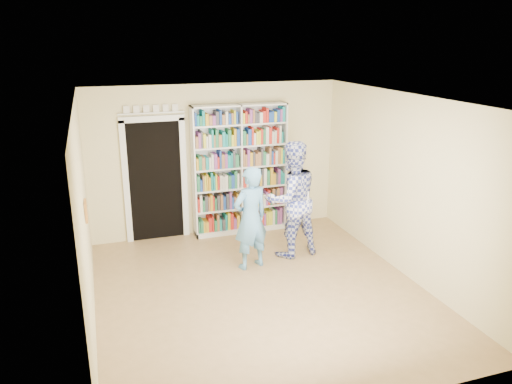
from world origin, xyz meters
TOP-DOWN VIEW (x-y plane):
  - floor at (0.00, 0.00)m, footprint 5.00×5.00m
  - ceiling at (0.00, 0.00)m, footprint 5.00×5.00m
  - wall_back at (0.00, 2.50)m, footprint 4.50×0.00m
  - wall_left at (-2.25, 0.00)m, footprint 0.00×5.00m
  - wall_right at (2.25, 0.00)m, footprint 0.00×5.00m
  - bookshelf at (0.39, 2.34)m, footprint 1.71×0.32m
  - doorway at (-1.10, 2.48)m, footprint 1.10×0.08m
  - wall_art at (-2.23, 0.20)m, footprint 0.03×0.25m
  - man_blue at (0.11, 0.83)m, footprint 0.68×0.54m
  - man_plaid at (0.88, 1.09)m, footprint 1.02×0.84m
  - paper_sheet at (1.00, 0.91)m, footprint 0.20×0.04m

SIDE VIEW (x-z plane):
  - floor at x=0.00m, z-range 0.00..0.00m
  - man_blue at x=0.11m, z-range 0.00..1.62m
  - man_plaid at x=0.88m, z-range 0.00..1.91m
  - paper_sheet at x=1.00m, z-range 0.84..1.13m
  - doorway at x=-1.10m, z-range -0.04..2.39m
  - bookshelf at x=0.39m, z-range 0.01..2.36m
  - wall_back at x=0.00m, z-range -0.90..3.60m
  - wall_left at x=-2.25m, z-range -1.15..3.85m
  - wall_right at x=2.25m, z-range -1.15..3.85m
  - wall_art at x=-2.23m, z-range 1.27..1.52m
  - ceiling at x=0.00m, z-range 2.70..2.70m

